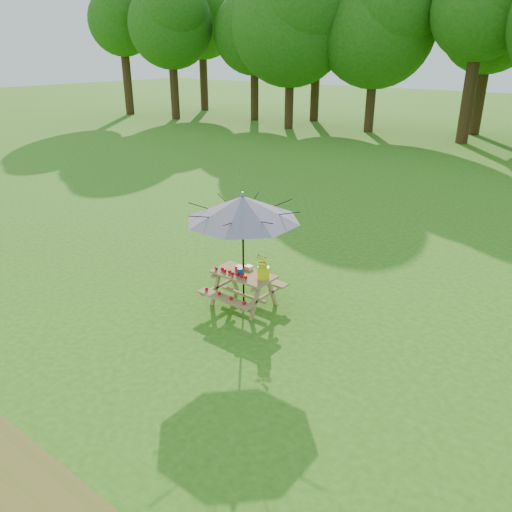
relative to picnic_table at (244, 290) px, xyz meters
The scene contains 6 objects.
ground 3.43m from the picnic_table, 138.53° to the right, with size 120.00×120.00×0.00m, color #336D14.
picnic_table is the anchor object (origin of this frame).
patio_umbrella 1.62m from the picnic_table, 84.81° to the left, with size 2.77×2.77×2.25m.
produce_bins 0.40m from the picnic_table, 147.07° to the left, with size 0.26×0.42×0.13m.
tomatoes_row 0.44m from the picnic_table, 130.12° to the right, with size 0.77×0.13×0.07m, color red, non-canonical shape.
flower_bucket 0.74m from the picnic_table, ahead, with size 0.37×0.35×0.50m.
Camera 1 is at (7.98, -4.37, 4.58)m, focal length 35.00 mm.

